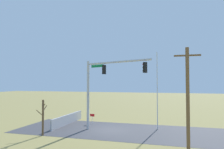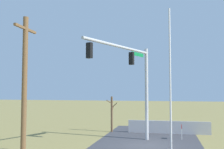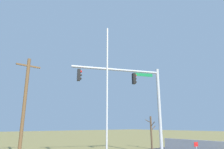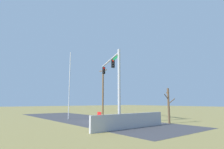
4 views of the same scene
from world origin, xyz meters
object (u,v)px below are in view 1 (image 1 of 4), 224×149
at_px(bare_tree, 43,117).
at_px(utility_pole, 188,98).
at_px(signal_mast, 102,81).
at_px(flagpole, 157,90).
at_px(open_sign, 92,116).

bearing_deg(bare_tree, utility_pole, 173.43).
bearing_deg(signal_mast, utility_pole, 151.58).
xyz_separation_m(flagpole, open_sign, (7.99, -0.92, -3.35)).
xyz_separation_m(flagpole, utility_pole, (-2.54, 7.09, -0.22)).
relative_size(utility_pole, open_sign, 6.35).
bearing_deg(utility_pole, flagpole, -70.26).
xyz_separation_m(utility_pole, open_sign, (10.53, -8.01, -3.13)).
bearing_deg(open_sign, utility_pole, 142.76).
distance_m(flagpole, utility_pole, 7.54).
height_order(flagpole, open_sign, flagpole).
height_order(flagpole, utility_pole, flagpole).
bearing_deg(open_sign, bare_tree, 67.74).
bearing_deg(utility_pole, signal_mast, -28.42).
relative_size(signal_mast, flagpole, 0.89).
height_order(utility_pole, bare_tree, utility_pole).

